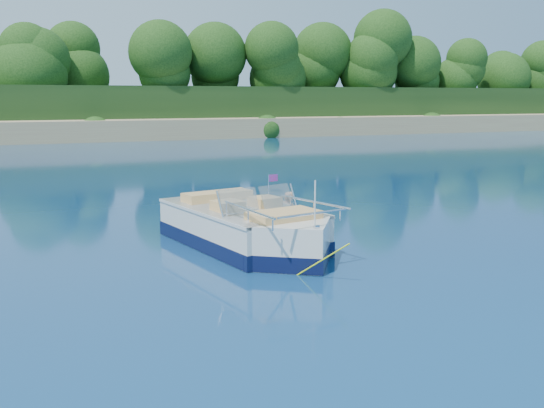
% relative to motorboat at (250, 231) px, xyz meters
% --- Properties ---
extents(ground, '(160.00, 160.00, 0.00)m').
position_rel_motorboat_xyz_m(ground, '(-1.21, -1.81, -0.37)').
color(ground, '#091D43').
rests_on(ground, ground).
extents(shoreline, '(170.00, 59.00, 6.00)m').
position_rel_motorboat_xyz_m(shoreline, '(-1.21, 61.97, 0.61)').
color(shoreline, '#9F7E5C').
rests_on(shoreline, ground).
extents(treeline, '(150.00, 7.12, 8.19)m').
position_rel_motorboat_xyz_m(treeline, '(-1.17, 39.21, 5.18)').
color(treeline, black).
rests_on(treeline, ground).
extents(motorboat, '(2.80, 5.68, 1.92)m').
position_rel_motorboat_xyz_m(motorboat, '(0.00, 0.00, 0.00)').
color(motorboat, silver).
rests_on(motorboat, ground).
extents(tow_tube, '(1.24, 1.24, 0.32)m').
position_rel_motorboat_xyz_m(tow_tube, '(1.53, 1.60, -0.29)').
color(tow_tube, '#EBA70B').
rests_on(tow_tube, ground).
extents(boy, '(0.54, 0.78, 1.40)m').
position_rel_motorboat_xyz_m(boy, '(1.57, 1.69, -0.37)').
color(boy, tan).
rests_on(boy, ground).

